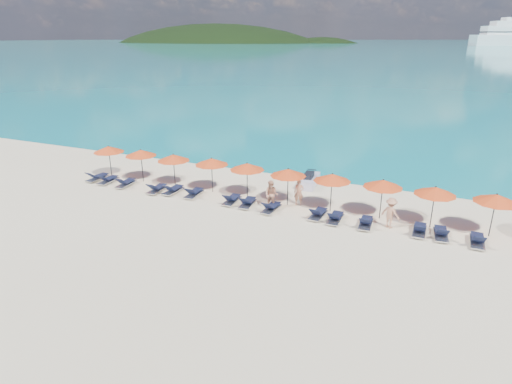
% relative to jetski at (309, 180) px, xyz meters
% --- Properties ---
extents(ground, '(1400.00, 1400.00, 0.00)m').
position_rel_jetski_xyz_m(ground, '(-1.42, -8.57, -0.38)').
color(ground, beige).
extents(sea, '(1600.00, 1300.00, 0.01)m').
position_rel_jetski_xyz_m(sea, '(-1.42, 651.43, -0.37)').
color(sea, '#1FA9B2').
rests_on(sea, ground).
extents(headland_main, '(374.00, 242.00, 126.50)m').
position_rel_jetski_xyz_m(headland_main, '(-301.42, 531.43, -38.38)').
color(headland_main, black).
rests_on(headland_main, ground).
extents(headland_small, '(162.00, 126.00, 85.50)m').
position_rel_jetski_xyz_m(headland_small, '(-151.42, 551.43, -35.38)').
color(headland_small, black).
rests_on(headland_small, ground).
extents(jetski, '(1.18, 2.66, 0.92)m').
position_rel_jetski_xyz_m(jetski, '(0.00, 0.00, 0.00)').
color(jetski, silver).
rests_on(jetski, ground).
extents(beachgoer_a, '(0.63, 0.47, 1.56)m').
position_rel_jetski_xyz_m(beachgoer_a, '(0.45, -3.57, 0.40)').
color(beachgoer_a, tan).
rests_on(beachgoer_a, ground).
extents(beachgoer_b, '(0.82, 0.48, 1.68)m').
position_rel_jetski_xyz_m(beachgoer_b, '(-0.83, -4.75, 0.46)').
color(beachgoer_b, tan).
rests_on(beachgoer_b, ground).
extents(beachgoer_c, '(1.17, 0.88, 1.64)m').
position_rel_jetski_xyz_m(beachgoer_c, '(5.78, -4.69, 0.44)').
color(beachgoer_c, tan).
rests_on(beachgoer_c, ground).
extents(umbrella_0, '(2.10, 2.10, 2.28)m').
position_rel_jetski_xyz_m(umbrella_0, '(-13.34, -3.83, 1.64)').
color(umbrella_0, black).
rests_on(umbrella_0, ground).
extents(umbrella_1, '(2.10, 2.10, 2.28)m').
position_rel_jetski_xyz_m(umbrella_1, '(-10.68, -3.73, 1.64)').
color(umbrella_1, black).
rests_on(umbrella_1, ground).
extents(umbrella_2, '(2.10, 2.10, 2.28)m').
position_rel_jetski_xyz_m(umbrella_2, '(-8.00, -3.85, 1.64)').
color(umbrella_2, black).
rests_on(umbrella_2, ground).
extents(umbrella_3, '(2.10, 2.10, 2.28)m').
position_rel_jetski_xyz_m(umbrella_3, '(-5.29, -3.67, 1.64)').
color(umbrella_3, black).
rests_on(umbrella_3, ground).
extents(umbrella_4, '(2.10, 2.10, 2.28)m').
position_rel_jetski_xyz_m(umbrella_4, '(-2.80, -3.76, 1.64)').
color(umbrella_4, black).
rests_on(umbrella_4, ground).
extents(umbrella_5, '(2.10, 2.10, 2.28)m').
position_rel_jetski_xyz_m(umbrella_5, '(-0.15, -3.86, 1.64)').
color(umbrella_5, black).
rests_on(umbrella_5, ground).
extents(umbrella_6, '(2.10, 2.10, 2.28)m').
position_rel_jetski_xyz_m(umbrella_6, '(2.40, -3.77, 1.64)').
color(umbrella_6, black).
rests_on(umbrella_6, ground).
extents(umbrella_7, '(2.10, 2.10, 2.28)m').
position_rel_jetski_xyz_m(umbrella_7, '(5.13, -3.69, 1.64)').
color(umbrella_7, black).
rests_on(umbrella_7, ground).
extents(umbrella_8, '(2.10, 2.10, 2.28)m').
position_rel_jetski_xyz_m(umbrella_8, '(7.73, -3.79, 1.64)').
color(umbrella_8, black).
rests_on(umbrella_8, ground).
extents(umbrella_9, '(2.10, 2.10, 2.28)m').
position_rel_jetski_xyz_m(umbrella_9, '(10.47, -3.74, 1.64)').
color(umbrella_9, black).
rests_on(umbrella_9, ground).
extents(lounger_0, '(0.70, 1.73, 0.66)m').
position_rel_jetski_xyz_m(lounger_0, '(-13.71, -4.84, -0.14)').
color(lounger_0, silver).
rests_on(lounger_0, ground).
extents(lounger_1, '(0.74, 1.74, 0.66)m').
position_rel_jetski_xyz_m(lounger_1, '(-12.65, -4.98, -0.14)').
color(lounger_1, silver).
rests_on(lounger_1, ground).
extents(lounger_2, '(0.78, 1.75, 0.66)m').
position_rel_jetski_xyz_m(lounger_2, '(-11.10, -5.04, -0.14)').
color(lounger_2, silver).
rests_on(lounger_2, ground).
extents(lounger_3, '(0.74, 1.74, 0.66)m').
position_rel_jetski_xyz_m(lounger_3, '(-8.53, -5.13, -0.14)').
color(lounger_3, silver).
rests_on(lounger_3, ground).
extents(lounger_4, '(0.66, 1.72, 0.66)m').
position_rel_jetski_xyz_m(lounger_4, '(-7.47, -4.88, -0.14)').
color(lounger_4, silver).
rests_on(lounger_4, ground).
extents(lounger_5, '(0.75, 1.74, 0.66)m').
position_rel_jetski_xyz_m(lounger_5, '(-5.96, -4.85, -0.14)').
color(lounger_5, silver).
rests_on(lounger_5, ground).
extents(lounger_6, '(0.71, 1.73, 0.66)m').
position_rel_jetski_xyz_m(lounger_6, '(-3.29, -4.92, -0.14)').
color(lounger_6, silver).
rests_on(lounger_6, ground).
extents(lounger_7, '(0.79, 1.75, 0.66)m').
position_rel_jetski_xyz_m(lounger_7, '(-2.22, -4.96, -0.14)').
color(lounger_7, silver).
rests_on(lounger_7, ground).
extents(lounger_8, '(0.71, 1.73, 0.66)m').
position_rel_jetski_xyz_m(lounger_8, '(-0.67, -5.14, -0.14)').
color(lounger_8, silver).
rests_on(lounger_8, ground).
extents(lounger_9, '(0.73, 1.74, 0.66)m').
position_rel_jetski_xyz_m(lounger_9, '(2.02, -4.94, -0.14)').
color(lounger_9, silver).
rests_on(lounger_9, ground).
extents(lounger_10, '(0.62, 1.70, 0.66)m').
position_rel_jetski_xyz_m(lounger_10, '(3.02, -5.09, -0.14)').
color(lounger_10, silver).
rests_on(lounger_10, ground).
extents(lounger_11, '(0.71, 1.73, 0.66)m').
position_rel_jetski_xyz_m(lounger_11, '(4.63, -5.08, -0.14)').
color(lounger_11, silver).
rests_on(lounger_11, ground).
extents(lounger_12, '(0.62, 1.70, 0.66)m').
position_rel_jetski_xyz_m(lounger_12, '(7.27, -4.88, -0.14)').
color(lounger_12, silver).
rests_on(lounger_12, ground).
extents(lounger_13, '(0.78, 1.75, 0.66)m').
position_rel_jetski_xyz_m(lounger_13, '(8.28, -4.89, -0.14)').
color(lounger_13, silver).
rests_on(lounger_13, ground).
extents(lounger_14, '(0.62, 1.70, 0.66)m').
position_rel_jetski_xyz_m(lounger_14, '(9.89, -5.02, -0.14)').
color(lounger_14, silver).
rests_on(lounger_14, ground).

